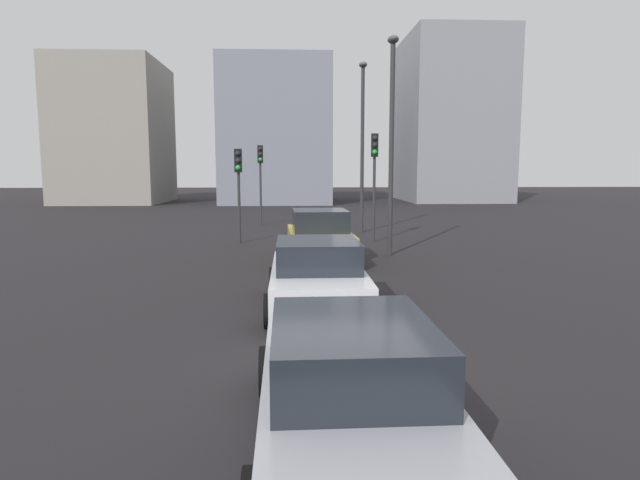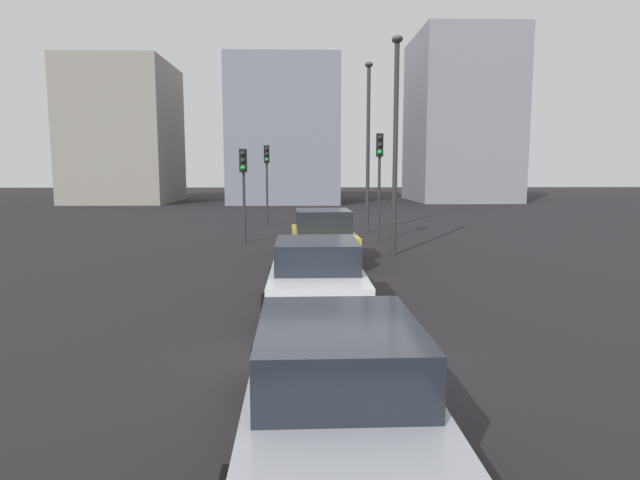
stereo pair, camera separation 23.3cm
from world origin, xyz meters
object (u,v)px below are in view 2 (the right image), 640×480
car_white_second (317,275)px  car_silver_third (337,387)px  traffic_light_near_right (243,175)px  street_lamp_far (368,134)px  street_lamp_kerbside (396,128)px  traffic_light_near_left (379,165)px  car_yellow_lead (323,237)px  traffic_light_far_left (267,168)px

car_white_second → car_silver_third: bearing=-179.6°
car_white_second → traffic_light_near_right: bearing=13.8°
street_lamp_far → car_silver_third: bearing=172.4°
car_silver_third → street_lamp_kerbside: street_lamp_kerbside is taller
traffic_light_near_right → street_lamp_kerbside: bearing=59.8°
traffic_light_near_right → street_lamp_kerbside: 6.46m
traffic_light_near_left → traffic_light_near_right: (-0.10, 5.31, -0.42)m
car_silver_third → car_yellow_lead: bearing=-2.1°
car_white_second → traffic_light_near_right: traffic_light_near_right is taller
car_yellow_lead → traffic_light_near_left: (4.58, -2.39, 2.28)m
traffic_light_far_left → car_yellow_lead: bearing=6.5°
traffic_light_far_left → street_lamp_kerbside: bearing=20.2°
traffic_light_near_left → street_lamp_far: 3.62m
traffic_light_near_left → car_yellow_lead: bearing=-20.1°
car_yellow_lead → car_white_second: bearing=174.5°
car_white_second → traffic_light_near_left: 10.98m
car_yellow_lead → car_white_second: car_yellow_lead is taller
car_yellow_lead → traffic_light_far_left: (11.35, 2.47, 2.16)m
traffic_light_near_right → traffic_light_far_left: (6.87, -0.45, 0.30)m
car_yellow_lead → traffic_light_near_left: 5.65m
street_lamp_kerbside → street_lamp_far: street_lamp_far is taller
car_white_second → street_lamp_far: bearing=-11.3°
street_lamp_kerbside → car_silver_third: bearing=168.1°
traffic_light_far_left → street_lamp_far: bearing=48.6°
street_lamp_far → traffic_light_far_left: bearing=54.4°
car_yellow_lead → car_silver_third: 11.56m
traffic_light_near_right → car_yellow_lead: bearing=33.9°
car_yellow_lead → street_lamp_kerbside: (1.26, -2.44, 3.44)m
traffic_light_near_left → traffic_light_far_left: bearing=-136.9°
traffic_light_near_left → traffic_light_far_left: (6.78, 4.86, -0.12)m
street_lamp_kerbside → traffic_light_near_left: bearing=0.9°
traffic_light_near_left → street_lamp_kerbside: bearing=8.4°
car_white_second → traffic_light_near_left: (10.38, -2.72, 2.35)m
traffic_light_near_right → street_lamp_far: (3.44, -5.25, 1.81)m
traffic_light_far_left → car_silver_third: bearing=-0.3°
car_yellow_lead → traffic_light_near_right: 5.66m
car_yellow_lead → street_lamp_kerbside: bearing=-65.0°
car_white_second → traffic_light_near_left: bearing=-15.0°
car_silver_third → street_lamp_far: size_ratio=0.61×
car_yellow_lead → car_white_second: 5.81m
car_silver_third → traffic_light_near_right: traffic_light_near_right is taller
car_silver_third → car_white_second: bearing=-0.2°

